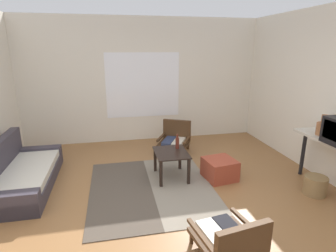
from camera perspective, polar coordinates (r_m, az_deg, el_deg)
name	(u,v)px	position (r m, az deg, el deg)	size (l,w,h in m)	color
ground_plane	(172,212)	(3.68, 0.88, -17.69)	(7.80, 7.80, 0.00)	olive
far_wall_with_window	(143,81)	(6.12, -5.38, 9.48)	(5.60, 0.13, 2.70)	silver
area_rug	(152,188)	(4.21, -3.48, -12.93)	(1.83, 2.10, 0.01)	#4C4238
couch	(20,175)	(4.71, -28.83, -8.96)	(0.81, 1.82, 0.71)	#38333D
coffee_table	(171,157)	(4.38, 0.66, -6.59)	(0.52, 0.64, 0.45)	black
armchair_by_window	(175,138)	(5.56, 1.48, -2.49)	(0.77, 0.76, 0.61)	#472D19
armchair_striped_foreground	(230,239)	(2.96, 12.97, -22.22)	(0.68, 0.71, 0.52)	#472D19
ottoman_orange	(220,169)	(4.51, 10.84, -8.90)	(0.47, 0.47, 0.33)	#993D28
clay_vase	(323,128)	(4.62, 29.94, -0.32)	(0.19, 0.19, 0.31)	#935B38
glass_bottle	(177,143)	(4.47, 1.97, -3.53)	(0.06, 0.06, 0.24)	#5B2319
wicker_basket	(315,185)	(4.53, 28.61, -10.95)	(0.32, 0.32, 0.27)	olive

